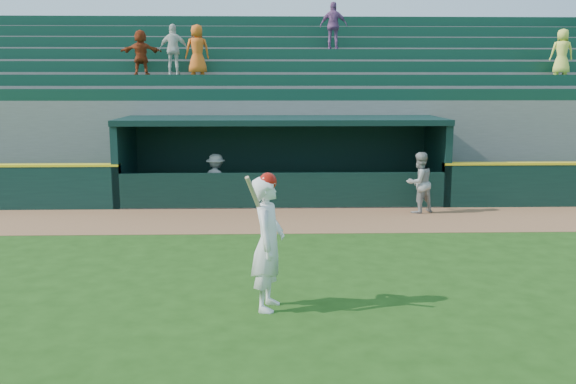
% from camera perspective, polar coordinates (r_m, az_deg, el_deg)
% --- Properties ---
extents(ground, '(120.00, 120.00, 0.00)m').
position_cam_1_polar(ground, '(11.63, 0.23, -7.66)').
color(ground, '#1D4110').
rests_on(ground, ground).
extents(warning_track, '(40.00, 3.00, 0.01)m').
position_cam_1_polar(warning_track, '(16.37, -0.34, -2.52)').
color(warning_track, brown).
rests_on(warning_track, ground).
extents(dugout_player_front, '(0.99, 0.92, 1.64)m').
position_cam_1_polar(dugout_player_front, '(17.54, 11.59, 0.82)').
color(dugout_player_front, '#999994').
rests_on(dugout_player_front, ground).
extents(dugout_player_inside, '(1.10, 0.89, 1.48)m').
position_cam_1_polar(dugout_player_inside, '(18.34, -6.42, 1.08)').
color(dugout_player_inside, '#9B9B96').
rests_on(dugout_player_inside, ground).
extents(dugout, '(9.40, 2.80, 2.46)m').
position_cam_1_polar(dugout, '(19.22, -0.56, 3.40)').
color(dugout, slate).
rests_on(dugout, ground).
extents(stands, '(34.50, 6.25, 6.65)m').
position_cam_1_polar(stands, '(23.69, -0.77, 7.10)').
color(stands, slate).
rests_on(stands, ground).
extents(batter_at_plate, '(0.65, 0.87, 2.15)m').
position_cam_1_polar(batter_at_plate, '(9.86, -1.78, -4.46)').
color(batter_at_plate, white).
rests_on(batter_at_plate, ground).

